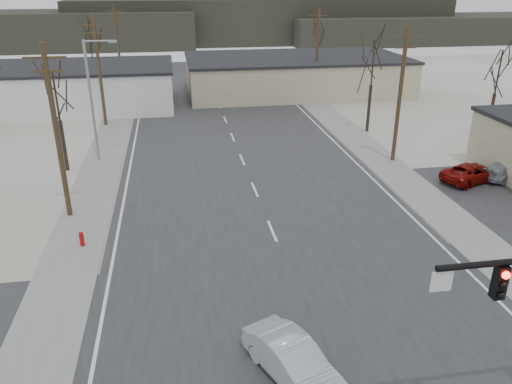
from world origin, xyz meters
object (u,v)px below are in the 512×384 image
Objects in this scene: fire_hydrant at (82,239)px; car_far_b at (159,70)px; car_far_a at (247,77)px; car_parked_red at (471,173)px; sedan_crossing at (293,361)px; car_parked_silver at (508,170)px.

fire_hydrant is 50.63m from car_far_b.
car_far_b is (3.42, 50.51, 0.23)m from fire_hydrant.
car_parked_red is at bearing 128.64° from car_far_a.
car_far_a is 1.39× the size of car_far_b.
sedan_crossing is 25.03m from car_parked_silver.
car_far_a is at bearing 1.98° from car_parked_silver.
sedan_crossing is 53.86m from car_far_a.
fire_hydrant is 0.17× the size of car_far_a.
fire_hydrant is 0.23× the size of car_far_b.
sedan_crossing is 61.74m from car_far_b.
sedan_crossing is 0.86× the size of car_far_a.
car_parked_silver is at bearing 132.56° from car_far_a.
fire_hydrant is 14.06m from sedan_crossing.
car_parked_red is 2.80m from car_parked_silver.
fire_hydrant is at bearing 104.57° from sedan_crossing.
sedan_crossing reaches higher than car_parked_silver.
car_parked_silver is (24.58, -45.51, -0.02)m from car_far_b.
car_far_a is 1.20× the size of car_parked_silver.
car_parked_red is at bearing -68.02° from car_far_b.
fire_hydrant is 0.20× the size of sedan_crossing.
car_far_b is (-5.33, 61.51, -0.10)m from sedan_crossing.
car_parked_silver is at bearing 15.81° from sedan_crossing.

